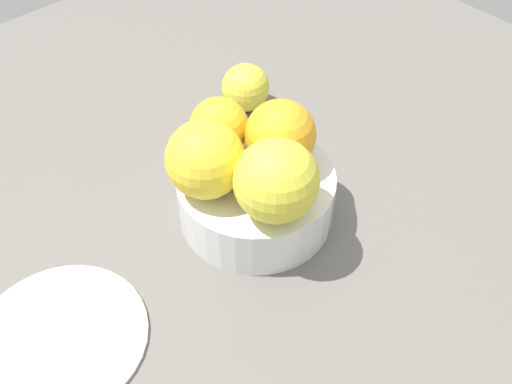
{
  "coord_description": "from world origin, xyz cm",
  "views": [
    {
      "loc": [
        -28.13,
        -30.89,
        47.67
      ],
      "look_at": [
        0.0,
        0.0,
        3.45
      ],
      "focal_mm": 41.25,
      "sensor_mm": 36.0,
      "label": 1
    }
  ],
  "objects_px": {
    "orange_in_bowl_0": "(281,136)",
    "side_plate": "(59,337)",
    "orange_in_bowl_2": "(205,159)",
    "orange_loose_0": "(246,88)",
    "fruit_bowl": "(256,197)",
    "orange_in_bowl_1": "(276,181)",
    "orange_in_bowl_3": "(220,126)"
  },
  "relations": [
    {
      "from": "fruit_bowl",
      "to": "orange_in_bowl_3",
      "type": "bearing_deg",
      "value": 88.86
    },
    {
      "from": "orange_in_bowl_0",
      "to": "side_plate",
      "type": "distance_m",
      "value": 0.28
    },
    {
      "from": "orange_in_bowl_2",
      "to": "orange_loose_0",
      "type": "height_order",
      "value": "orange_in_bowl_2"
    },
    {
      "from": "orange_in_bowl_0",
      "to": "side_plate",
      "type": "bearing_deg",
      "value": 178.0
    },
    {
      "from": "fruit_bowl",
      "to": "orange_in_bowl_3",
      "type": "relative_size",
      "value": 2.66
    },
    {
      "from": "orange_in_bowl_1",
      "to": "fruit_bowl",
      "type": "bearing_deg",
      "value": 69.56
    },
    {
      "from": "fruit_bowl",
      "to": "orange_in_bowl_2",
      "type": "distance_m",
      "value": 0.08
    },
    {
      "from": "orange_in_bowl_2",
      "to": "side_plate",
      "type": "bearing_deg",
      "value": -176.1
    },
    {
      "from": "orange_loose_0",
      "to": "orange_in_bowl_3",
      "type": "bearing_deg",
      "value": -141.72
    },
    {
      "from": "orange_in_bowl_1",
      "to": "orange_loose_0",
      "type": "xyz_separation_m",
      "value": [
        0.13,
        0.19,
        -0.07
      ]
    },
    {
      "from": "orange_in_bowl_0",
      "to": "orange_in_bowl_1",
      "type": "bearing_deg",
      "value": -138.11
    },
    {
      "from": "orange_in_bowl_0",
      "to": "orange_loose_0",
      "type": "distance_m",
      "value": 0.18
    },
    {
      "from": "side_plate",
      "to": "orange_loose_0",
      "type": "bearing_deg",
      "value": 21.65
    },
    {
      "from": "orange_in_bowl_2",
      "to": "orange_loose_0",
      "type": "bearing_deg",
      "value": 37.83
    },
    {
      "from": "orange_in_bowl_3",
      "to": "side_plate",
      "type": "xyz_separation_m",
      "value": [
        -0.23,
        -0.05,
        -0.08
      ]
    },
    {
      "from": "fruit_bowl",
      "to": "orange_in_bowl_1",
      "type": "xyz_separation_m",
      "value": [
        -0.02,
        -0.05,
        0.07
      ]
    },
    {
      "from": "fruit_bowl",
      "to": "orange_in_bowl_0",
      "type": "height_order",
      "value": "orange_in_bowl_0"
    },
    {
      "from": "orange_in_bowl_3",
      "to": "orange_loose_0",
      "type": "distance_m",
      "value": 0.16
    },
    {
      "from": "orange_in_bowl_3",
      "to": "fruit_bowl",
      "type": "bearing_deg",
      "value": -91.14
    },
    {
      "from": "orange_in_bowl_1",
      "to": "side_plate",
      "type": "bearing_deg",
      "value": 165.87
    },
    {
      "from": "orange_in_bowl_0",
      "to": "fruit_bowl",
      "type": "bearing_deg",
      "value": 177.86
    },
    {
      "from": "orange_in_bowl_2",
      "to": "side_plate",
      "type": "height_order",
      "value": "orange_in_bowl_2"
    },
    {
      "from": "fruit_bowl",
      "to": "orange_loose_0",
      "type": "distance_m",
      "value": 0.19
    },
    {
      "from": "orange_in_bowl_3",
      "to": "side_plate",
      "type": "height_order",
      "value": "orange_in_bowl_3"
    },
    {
      "from": "orange_loose_0",
      "to": "orange_in_bowl_1",
      "type": "bearing_deg",
      "value": -124.56
    },
    {
      "from": "orange_in_bowl_0",
      "to": "orange_in_bowl_2",
      "type": "relative_size",
      "value": 0.93
    },
    {
      "from": "orange_in_bowl_1",
      "to": "side_plate",
      "type": "xyz_separation_m",
      "value": [
        -0.21,
        0.05,
        -0.09
      ]
    },
    {
      "from": "orange_in_bowl_2",
      "to": "fruit_bowl",
      "type": "bearing_deg",
      "value": -24.19
    },
    {
      "from": "orange_in_bowl_1",
      "to": "orange_loose_0",
      "type": "height_order",
      "value": "orange_in_bowl_1"
    },
    {
      "from": "orange_in_bowl_0",
      "to": "side_plate",
      "type": "height_order",
      "value": "orange_in_bowl_0"
    },
    {
      "from": "orange_in_bowl_0",
      "to": "orange_in_bowl_3",
      "type": "distance_m",
      "value": 0.07
    },
    {
      "from": "fruit_bowl",
      "to": "orange_in_bowl_1",
      "type": "height_order",
      "value": "orange_in_bowl_1"
    }
  ]
}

